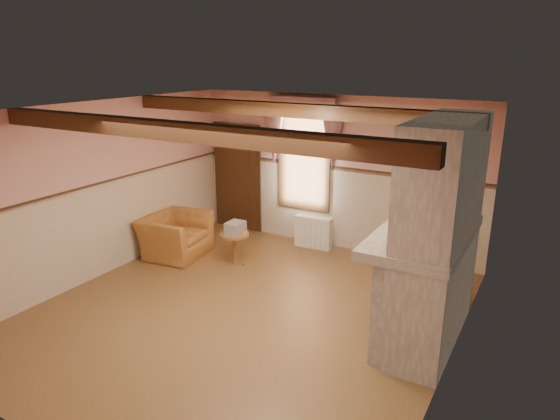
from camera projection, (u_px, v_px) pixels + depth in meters
The scene contains 26 objects.
floor at pixel (245, 312), 7.03m from camera, with size 5.50×6.00×0.01m, color brown.
ceiling at pixel (240, 111), 6.20m from camera, with size 5.50×6.00×0.01m, color silver.
wall_back at pixel (334, 173), 9.10m from camera, with size 5.50×0.02×2.80m, color tan.
wall_front at pixel (40, 316), 4.13m from camera, with size 5.50×0.02×2.80m, color tan.
wall_left at pixel (98, 191), 7.92m from camera, with size 0.02×6.00×2.80m, color tan.
wall_right at pixel (457, 258), 5.31m from camera, with size 0.02×6.00×2.80m, color tan.
wainscot at pixel (243, 263), 6.81m from camera, with size 5.50×6.00×1.50m, color beige, non-canonical shape.
chair_rail at pixel (242, 210), 6.58m from camera, with size 5.50×6.00×0.08m, color black, non-canonical shape.
firebox at pixel (398, 299), 6.44m from camera, with size 0.20×0.95×0.90m, color black.
armchair at pixel (175, 235), 8.94m from camera, with size 1.13×0.99×0.74m, color #9E662D.
side_table at pixel (235, 249), 8.58m from camera, with size 0.51×0.51×0.55m, color brown.
book_stack at pixel (235, 228), 8.48m from camera, with size 0.26×0.32×0.20m, color #B7AD8C.
radiator at pixel (313, 232), 9.30m from camera, with size 0.70×0.18×0.60m, color white.
bowl at pixel (428, 224), 6.18m from camera, with size 0.34×0.34×0.08m, color brown.
mantel_clock at pixel (440, 207), 6.68m from camera, with size 0.14×0.24×0.20m, color black.
oil_lamp at pixel (429, 215), 6.18m from camera, with size 0.11×0.11×0.28m, color #C58737.
candle_red at pixel (405, 246), 5.35m from camera, with size 0.06×0.06×0.16m, color maroon.
jar_yellow at pixel (420, 231), 5.87m from camera, with size 0.06×0.06×0.12m, color gold.
fireplace at pixel (439, 235), 5.96m from camera, with size 0.85×2.00×2.80m, color gray.
mantel at pixel (423, 236), 6.06m from camera, with size 1.05×2.05×0.12m, color gray.
overmantel_mirror at pixel (412, 185), 5.96m from camera, with size 0.06×1.44×1.04m, color silver.
door at pixel (238, 179), 10.15m from camera, with size 1.10×0.10×2.10m, color black.
window at pixel (304, 157), 9.28m from camera, with size 1.06×0.08×2.02m, color white.
window_drapes at pixel (303, 125), 9.03m from camera, with size 1.30×0.14×1.40m, color gray.
ceiling_beam_front at pixel (176, 131), 5.23m from camera, with size 5.50×0.18×0.20m, color black.
ceiling_beam_back at pixel (287, 110), 7.22m from camera, with size 5.50×0.18×0.20m, color black.
Camera 1 is at (3.56, -5.20, 3.47)m, focal length 32.00 mm.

